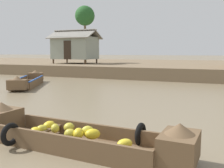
{
  "coord_description": "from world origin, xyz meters",
  "views": [
    {
      "loc": [
        3.9,
        -0.38,
        2.14
      ],
      "look_at": [
        0.81,
        7.12,
        1.13
      ],
      "focal_mm": 41.46,
      "sensor_mm": 36.0,
      "label": 1
    }
  ],
  "objects": [
    {
      "name": "riverbank_strip",
      "position": [
        0.0,
        28.15,
        0.48
      ],
      "size": [
        160.0,
        20.0,
        0.96
      ],
      "primitive_type": "cube",
      "color": "#756047",
      "rests_on": "ground"
    },
    {
      "name": "banana_boat",
      "position": [
        1.02,
        4.44,
        0.3
      ],
      "size": [
        5.25,
        1.63,
        0.85
      ],
      "color": "brown",
      "rests_on": "ground"
    },
    {
      "name": "stilt_house_left",
      "position": [
        -9.69,
        22.72,
        2.59
      ],
      "size": [
        4.71,
        3.43,
        3.41
      ],
      "color": "#4C3826",
      "rests_on": "riverbank_strip"
    },
    {
      "name": "cargo_boat_upstream",
      "position": [
        -7.13,
        12.49,
        0.28
      ],
      "size": [
        3.26,
        5.1,
        0.84
      ],
      "color": "brown",
      "rests_on": "ground"
    },
    {
      "name": "ground_plane",
      "position": [
        0.0,
        10.0,
        0.0
      ],
      "size": [
        300.0,
        300.0,
        0.0
      ],
      "primitive_type": "plane",
      "color": "#7A6B51"
    },
    {
      "name": "palm_tree_near",
      "position": [
        -9.71,
        24.92,
        5.93
      ],
      "size": [
        2.12,
        2.12,
        6.11
      ],
      "color": "brown",
      "rests_on": "riverbank_strip"
    }
  ]
}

